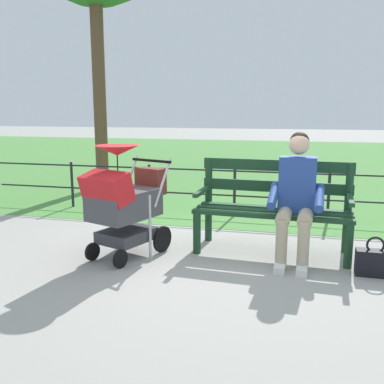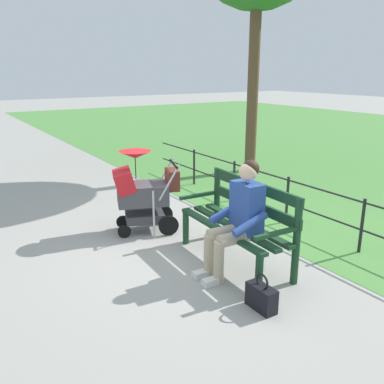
{
  "view_description": "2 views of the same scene",
  "coord_description": "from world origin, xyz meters",
  "px_view_note": "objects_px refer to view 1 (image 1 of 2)",
  "views": [
    {
      "loc": [
        -0.88,
        4.39,
        1.49
      ],
      "look_at": [
        0.22,
        0.05,
        0.63
      ],
      "focal_mm": 40.32,
      "sensor_mm": 36.0,
      "label": 1
    },
    {
      "loc": [
        -4.13,
        2.8,
        2.19
      ],
      "look_at": [
        0.21,
        0.03,
        0.66
      ],
      "focal_mm": 38.68,
      "sensor_mm": 36.0,
      "label": 2
    }
  ],
  "objects_px": {
    "park_bench": "(274,203)",
    "stroller": "(124,200)",
    "person_on_bench": "(296,194)",
    "handbag": "(374,262)"
  },
  "relations": [
    {
      "from": "park_bench",
      "to": "stroller",
      "type": "bearing_deg",
      "value": 21.14
    },
    {
      "from": "person_on_bench",
      "to": "stroller",
      "type": "distance_m",
      "value": 1.72
    },
    {
      "from": "person_on_bench",
      "to": "handbag",
      "type": "relative_size",
      "value": 3.45
    },
    {
      "from": "park_bench",
      "to": "handbag",
      "type": "relative_size",
      "value": 4.38
    },
    {
      "from": "stroller",
      "to": "handbag",
      "type": "bearing_deg",
      "value": -178.47
    },
    {
      "from": "person_on_bench",
      "to": "handbag",
      "type": "height_order",
      "value": "person_on_bench"
    },
    {
      "from": "person_on_bench",
      "to": "handbag",
      "type": "distance_m",
      "value": 0.94
    },
    {
      "from": "handbag",
      "to": "person_on_bench",
      "type": "bearing_deg",
      "value": -21.06
    },
    {
      "from": "person_on_bench",
      "to": "park_bench",
      "type": "bearing_deg",
      "value": -44.1
    },
    {
      "from": "park_bench",
      "to": "handbag",
      "type": "distance_m",
      "value": 1.14
    }
  ]
}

